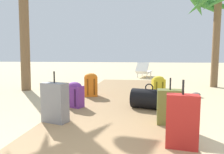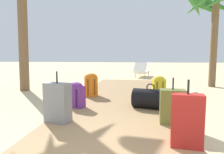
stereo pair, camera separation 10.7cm
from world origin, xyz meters
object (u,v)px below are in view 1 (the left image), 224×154
Objects in this scene: backpack_orange at (91,84)px; backpack_yellow at (158,88)px; suitcase_grey at (55,102)px; lounge_chair at (144,71)px; backpack_purple at (75,94)px; palm_tree_far_right at (216,9)px; suitcase_red at (182,121)px; suitcase_olive at (170,107)px; duffel_bag_black at (149,99)px.

backpack_orange reaches higher than backpack_yellow.
suitcase_grey reaches higher than lounge_chair.
palm_tree_far_right reaches higher than backpack_purple.
backpack_purple is at bearing 138.16° from suitcase_red.
palm_tree_far_right is at bearing -51.98° from lounge_chair.
suitcase_olive is at bearing -88.30° from lounge_chair.
lounge_chair is at bearing 128.02° from palm_tree_far_right.
palm_tree_far_right is (2.15, 4.49, 2.39)m from suitcase_olive.
backpack_orange is at bearing 143.60° from duffel_bag_black.
backpack_yellow is 0.35× the size of lounge_chair.
lounge_chair is at bearing 91.65° from suitcase_red.
palm_tree_far_right is (3.91, 4.64, 2.34)m from suitcase_grey.
backpack_yellow reaches higher than duffel_bag_black.
backpack_orange is at bearing -104.71° from lounge_chair.
backpack_orange is 0.84× the size of suitcase_olive.
suitcase_red is 1.35× the size of backpack_yellow.
suitcase_grey is 1.13× the size of suitcase_olive.
backpack_purple is 1.90m from backpack_yellow.
backpack_purple is 1.14m from backpack_orange.
suitcase_olive is at bearing 91.18° from suitcase_red.
suitcase_olive is at bearing -23.98° from backpack_purple.
backpack_orange is 5.18m from palm_tree_far_right.
backpack_orange is at bearing 168.95° from backpack_yellow.
backpack_yellow is 0.17× the size of palm_tree_far_right.
suitcase_olive is (0.27, -0.86, 0.07)m from duffel_bag_black.
suitcase_red is at bearing -88.35° from lounge_chair.
duffel_bag_black is at bearing 34.11° from suitcase_grey.
suitcase_red is (0.28, -1.66, 0.11)m from duffel_bag_black.
backpack_orange is 1.70m from backpack_yellow.
backpack_purple is 1.91m from suitcase_olive.
suitcase_red is (1.78, -0.65, -0.00)m from suitcase_grey.
backpack_orange is at bearing 131.54° from suitcase_olive.
suitcase_grey is at bearing 159.83° from suitcase_red.
palm_tree_far_right is at bearing 43.60° from backpack_purple.
backpack_purple is at bearing -154.87° from backpack_yellow.
duffel_bag_black is 1.77m from backpack_orange.
backpack_yellow is at bearing 90.88° from suitcase_olive.
lounge_chair is (-0.24, 8.32, -0.06)m from suitcase_red.
duffel_bag_black is 0.90m from suitcase_olive.
backpack_purple is at bearing -102.75° from lounge_chair.
backpack_purple is 6.91m from lounge_chair.
lounge_chair reaches higher than duffel_bag_black.
suitcase_grey reaches higher than backpack_purple.
suitcase_grey is at bearing -91.86° from backpack_orange.
backpack_orange is (-1.71, 2.71, 0.01)m from suitcase_red.
suitcase_olive is (-0.02, 0.80, -0.04)m from suitcase_red.
backpack_yellow is 4.32m from palm_tree_far_right.
palm_tree_far_right is at bearing 53.19° from backpack_yellow.
backpack_yellow is at bearing -126.81° from palm_tree_far_right.
suitcase_grey reaches higher than duffel_bag_black.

